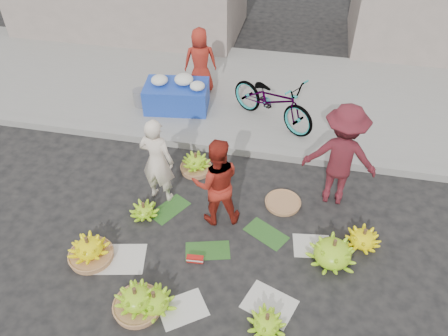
% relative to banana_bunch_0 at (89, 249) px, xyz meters
% --- Properties ---
extents(ground, '(80.00, 80.00, 0.00)m').
position_rel_banana_bunch_0_xyz_m(ground, '(1.72, 0.66, -0.18)').
color(ground, black).
rests_on(ground, ground).
extents(curb, '(40.00, 0.25, 0.15)m').
position_rel_banana_bunch_0_xyz_m(curb, '(1.72, 2.86, -0.11)').
color(curb, gray).
rests_on(curb, ground).
extents(sidewalk, '(40.00, 4.00, 0.12)m').
position_rel_banana_bunch_0_xyz_m(sidewalk, '(1.72, 4.96, -0.12)').
color(sidewalk, gray).
rests_on(sidewalk, ground).
extents(newspaper_scatter, '(3.20, 1.80, 0.00)m').
position_rel_banana_bunch_0_xyz_m(newspaper_scatter, '(1.72, -0.14, -0.18)').
color(newspaper_scatter, silver).
rests_on(newspaper_scatter, ground).
extents(banana_leaves, '(2.00, 1.00, 0.00)m').
position_rel_banana_bunch_0_xyz_m(banana_leaves, '(1.62, 0.86, -0.18)').
color(banana_leaves, '#22511B').
rests_on(banana_leaves, ground).
extents(banana_bunch_0, '(0.62, 0.62, 0.44)m').
position_rel_banana_bunch_0_xyz_m(banana_bunch_0, '(0.00, 0.00, 0.00)').
color(banana_bunch_0, '#9E6942').
rests_on(banana_bunch_0, ground).
extents(banana_bunch_1, '(0.56, 0.56, 0.33)m').
position_rel_banana_bunch_0_xyz_m(banana_bunch_1, '(1.16, -0.58, -0.04)').
color(banana_bunch_1, '#7DC71C').
rests_on(banana_bunch_1, ground).
extents(banana_bunch_2, '(0.68, 0.68, 0.44)m').
position_rel_banana_bunch_0_xyz_m(banana_bunch_2, '(0.94, -0.64, -0.00)').
color(banana_bunch_2, '#9E6942').
rests_on(banana_bunch_2, ground).
extents(banana_bunch_3, '(0.60, 0.60, 0.30)m').
position_rel_banana_bunch_0_xyz_m(banana_bunch_3, '(2.62, -0.58, -0.06)').
color(banana_bunch_3, '#7DC71C').
rests_on(banana_bunch_3, ground).
extents(banana_bunch_4, '(0.88, 0.88, 0.45)m').
position_rel_banana_bunch_0_xyz_m(banana_bunch_4, '(3.39, 0.64, 0.02)').
color(banana_bunch_4, '#7DC71C').
rests_on(banana_bunch_4, ground).
extents(banana_bunch_5, '(0.65, 0.65, 0.33)m').
position_rel_banana_bunch_0_xyz_m(banana_bunch_5, '(3.84, 1.04, -0.04)').
color(banana_bunch_5, '#FFF20C').
rests_on(banana_bunch_5, ground).
extents(banana_bunch_6, '(0.52, 0.52, 0.27)m').
position_rel_banana_bunch_0_xyz_m(banana_bunch_6, '(0.47, 0.95, -0.07)').
color(banana_bunch_6, '#7DC71C').
rests_on(banana_bunch_6, ground).
extents(banana_bunch_7, '(0.60, 0.60, 0.39)m').
position_rel_banana_bunch_0_xyz_m(banana_bunch_7, '(1.00, 2.18, -0.03)').
color(banana_bunch_7, '#9E6942').
rests_on(banana_bunch_7, ground).
extents(basket_spare, '(0.68, 0.68, 0.06)m').
position_rel_banana_bunch_0_xyz_m(basket_spare, '(2.60, 1.64, -0.15)').
color(basket_spare, '#9E6942').
rests_on(basket_spare, ground).
extents(incense_stack, '(0.25, 0.10, 0.10)m').
position_rel_banana_bunch_0_xyz_m(incense_stack, '(1.49, 0.24, -0.13)').
color(incense_stack, '#B51913').
rests_on(incense_stack, ground).
extents(vendor_cream, '(0.60, 0.43, 1.53)m').
position_rel_banana_bunch_0_xyz_m(vendor_cream, '(0.60, 1.43, 0.58)').
color(vendor_cream, '#F4E3CD').
rests_on(vendor_cream, ground).
extents(vendor_red, '(0.86, 0.75, 1.50)m').
position_rel_banana_bunch_0_xyz_m(vendor_red, '(1.61, 1.14, 0.57)').
color(vendor_red, '#AF2B1A').
rests_on(vendor_red, ground).
extents(man_striped, '(1.18, 0.72, 1.77)m').
position_rel_banana_bunch_0_xyz_m(man_striped, '(3.39, 1.97, 0.70)').
color(man_striped, maroon).
rests_on(man_striped, ground).
extents(flower_table, '(1.37, 0.96, 0.74)m').
position_rel_banana_bunch_0_xyz_m(flower_table, '(0.16, 3.93, 0.24)').
color(flower_table, '#1A3AA9').
rests_on(flower_table, sidewalk).
extents(grey_bucket, '(0.31, 0.31, 0.35)m').
position_rel_banana_bunch_0_xyz_m(grey_bucket, '(-0.61, 3.87, 0.11)').
color(grey_bucket, slate).
rests_on(grey_bucket, sidewalk).
extents(flower_vendor, '(0.79, 0.63, 1.42)m').
position_rel_banana_bunch_0_xyz_m(flower_vendor, '(0.48, 4.70, 0.64)').
color(flower_vendor, '#AF2B1A').
rests_on(flower_vendor, sidewalk).
extents(bicycle, '(1.60, 1.99, 1.01)m').
position_rel_banana_bunch_0_xyz_m(bicycle, '(2.13, 3.80, 0.44)').
color(bicycle, gray).
rests_on(bicycle, sidewalk).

